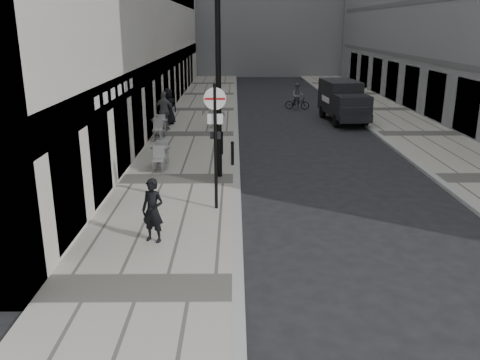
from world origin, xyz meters
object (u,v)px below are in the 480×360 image
(walking_man, at_px, (153,211))
(lamppost, at_px, (218,61))
(sign_post, at_px, (215,130))
(panel_van, at_px, (343,99))
(cyclist, at_px, (297,99))

(walking_man, bearing_deg, lamppost, 98.61)
(sign_post, height_order, panel_van, sign_post)
(sign_post, height_order, lamppost, lamppost)
(sign_post, height_order, cyclist, sign_post)
(sign_post, xyz_separation_m, panel_van, (6.59, 14.48, -1.15))
(cyclist, bearing_deg, lamppost, -92.82)
(panel_van, relative_size, cyclist, 2.93)
(lamppost, xyz_separation_m, cyclist, (4.59, 15.65, -3.44))
(walking_man, distance_m, cyclist, 22.12)
(panel_van, bearing_deg, cyclist, 109.75)
(walking_man, relative_size, sign_post, 0.44)
(lamppost, xyz_separation_m, panel_van, (6.59, 11.20, -2.83))
(sign_post, bearing_deg, walking_man, -121.54)
(panel_van, xyz_separation_m, cyclist, (-2.00, 4.45, -0.61))
(sign_post, bearing_deg, lamppost, 90.22)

